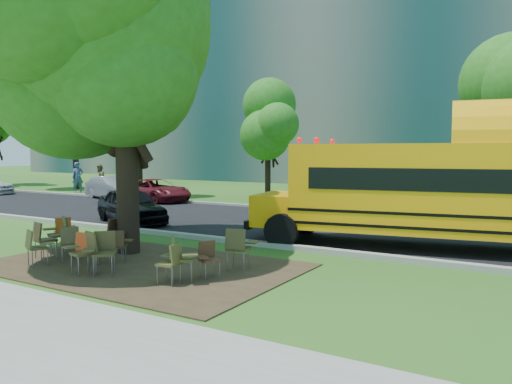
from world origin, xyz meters
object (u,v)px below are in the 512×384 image
Objects in this scene: chair_13 at (239,245)px; pedestrian_b at (100,179)px; black_car at (131,206)px; bg_car_silver at (112,188)px; main_tree at (124,33)px; chair_8 at (64,229)px; school_bus at (493,191)px; chair_6 at (172,260)px; chair_11 at (118,243)px; chair_12 at (208,256)px; pedestrian_a at (78,177)px; chair_9 at (60,231)px; chair_7 at (179,255)px; chair_3 at (85,249)px; bg_car_red at (155,191)px; chair_0 at (44,237)px; chair_4 at (87,245)px; chair_5 at (103,249)px; chair_2 at (71,240)px.

pedestrian_b is at bearing 132.80° from chair_13.
bg_car_silver is at bearing 75.26° from black_car.
main_tree reaches higher than chair_8.
school_bus is at bearing -90.28° from bg_car_silver.
chair_6 reaches higher than chair_11.
main_tree reaches higher than chair_6.
pedestrian_b is at bearing 76.89° from black_car.
main_tree is 6.10m from chair_12.
chair_9 is at bearing -103.52° from pedestrian_a.
chair_6 is at bearing -114.00° from bg_car_silver.
chair_7 is at bearing -13.39° from chair_6.
chair_3 is at bearing -156.51° from chair_13.
bg_car_red is (-4.67, 6.43, -0.05)m from black_car.
pedestrian_a is (-15.90, 14.13, 0.41)m from chair_0.
chair_9 is at bearing -136.25° from bg_car_red.
bg_car_silver reaches higher than chair_7.
pedestrian_b reaches higher than chair_12.
pedestrian_b reaches higher than chair_4.
pedestrian_a is (-8.56, 2.15, 0.38)m from bg_car_red.
black_car reaches higher than chair_5.
pedestrian_a is at bearing -92.08° from chair_12.
chair_13 is at bearing -127.11° from chair_3.
chair_8 is (-4.92, 1.39, 0.02)m from chair_6.
black_car is 0.88× the size of bg_car_red.
chair_5 is 0.97× the size of chair_13.
chair_3 is 22.06m from pedestrian_b.
chair_7 is 1.21× the size of chair_12.
chair_3 reaches higher than chair_12.
chair_9 is (-0.28, 0.67, 0.03)m from chair_0.
chair_3 is 3.24m from chair_13.
chair_13 is (4.92, 0.75, -0.00)m from chair_9.
chair_5 is at bearing -71.59° from chair_2.
chair_2 is 1.87m from chair_8.
chair_6 is 1.02× the size of chair_11.
chair_13 is at bearing -109.09° from bg_car_silver.
main_tree is 6.03m from chair_13.
chair_3 reaches higher than chair_11.
chair_13 is (3.87, 1.26, 0.06)m from chair_2.
bg_car_silver is at bearing 138.49° from main_tree.
chair_7 is at bearing 14.76° from chair_0.
chair_7 is at bearing -160.56° from chair_9.
chair_7 is 0.24× the size of bg_car_silver.
bg_car_red is at bearing 93.17° from chair_11.
chair_3 is at bearing -117.77° from black_car.
chair_3 reaches higher than chair_6.
chair_6 is at bearing -98.34° from pedestrian_a.
chair_5 is 1.21× the size of chair_12.
chair_6 is 0.96× the size of chair_8.
pedestrian_b is (-18.37, 14.42, 0.34)m from chair_7.
pedestrian_b is at bearing -94.98° from chair_12.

